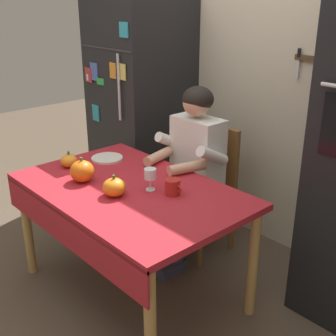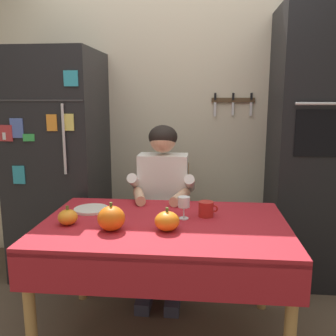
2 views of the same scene
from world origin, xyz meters
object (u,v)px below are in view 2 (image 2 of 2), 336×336
coffee_mug (206,209)px  pumpkin_large (167,221)px  refrigerator (60,165)px  dining_table (164,237)px  pumpkin_small (111,218)px  wall_oven (312,149)px  serving_tray (91,209)px  seated_person (162,195)px  wine_glass (184,203)px  pumpkin_medium (68,217)px  chair_behind_person (165,217)px

coffee_mug → pumpkin_large: pumpkin_large is taller
refrigerator → dining_table: bearing=-42.9°
coffee_mug → pumpkin_small: bearing=-151.0°
wall_oven → coffee_mug: bearing=-136.2°
refrigerator → serving_tray: 0.85m
pumpkin_small → serving_tray: bearing=123.0°
refrigerator → seated_person: refrigerator is taller
coffee_mug → wine_glass: 0.15m
refrigerator → wall_oven: bearing=1.1°
refrigerator → serving_tray: (0.47, -0.69, -0.15)m
wall_oven → dining_table: size_ratio=1.50×
dining_table → pumpkin_medium: bearing=-172.4°
refrigerator → dining_table: size_ratio=1.29×
pumpkin_large → seated_person: bearing=98.4°
chair_behind_person → pumpkin_small: bearing=-101.7°
dining_table → pumpkin_large: (0.03, -0.11, 0.14)m
refrigerator → wine_glass: bearing=-36.8°
chair_behind_person → seated_person: 0.29m
seated_person → pumpkin_small: 0.77m
wine_glass → pumpkin_medium: (-0.64, -0.16, -0.05)m
refrigerator → chair_behind_person: (0.87, -0.09, -0.39)m
pumpkin_large → pumpkin_small: pumpkin_small is taller
pumpkin_large → wine_glass: bearing=68.5°
pumpkin_medium → coffee_mug: bearing=15.7°
wine_glass → serving_tray: wine_glass is taller
seated_person → dining_table: bearing=-82.8°
pumpkin_large → serving_tray: pumpkin_large is taller
chair_behind_person → serving_tray: size_ratio=4.30×
seated_person → coffee_mug: (0.32, -0.46, 0.05)m
wall_oven → pumpkin_medium: size_ratio=19.08×
wine_glass → pumpkin_medium: 0.66m
chair_behind_person → pumpkin_large: bearing=-83.3°
wine_glass → pumpkin_small: pumpkin_small is taller
dining_table → wall_oven: bearing=41.3°
pumpkin_medium → serving_tray: pumpkin_medium is taller
seated_person → wine_glass: bearing=-70.2°
pumpkin_large → refrigerator: bearing=134.6°
coffee_mug → serving_tray: bearing=176.2°
wall_oven → chair_behind_person: size_ratio=2.26×
wall_oven → pumpkin_small: wall_oven is taller
serving_tray → wall_oven: bearing=25.5°
coffee_mug → pumpkin_medium: size_ratio=1.06×
wall_oven → seated_person: 1.21m
serving_tray → refrigerator: bearing=124.3°
dining_table → pumpkin_large: bearing=-74.7°
refrigerator → chair_behind_person: 0.96m
refrigerator → pumpkin_medium: bearing=-66.3°
coffee_mug → wine_glass: bearing=-156.7°
seated_person → serving_tray: 0.58m
chair_behind_person → seated_person: bearing=-90.0°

